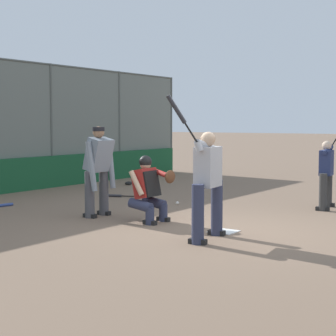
{
  "coord_description": "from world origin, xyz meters",
  "views": [
    {
      "loc": [
        8.23,
        4.57,
        1.85
      ],
      "look_at": [
        0.21,
        -1.0,
        1.05
      ],
      "focal_mm": 60.0,
      "sensor_mm": 36.0,
      "label": 1
    }
  ],
  "objects_px": {
    "spare_bat_by_padding": "(114,196)",
    "baseball_loose": "(177,203)",
    "batter_on_deck": "(327,172)",
    "umpire_home": "(98,168)",
    "catcher_behind_plate": "(149,188)",
    "spare_bat_near_backstop": "(0,206)",
    "fielding_glove_on_dirt": "(129,183)",
    "batter_at_plate": "(207,181)"
  },
  "relations": [
    {
      "from": "batter_at_plate",
      "to": "batter_on_deck",
      "type": "xyz_separation_m",
      "value": [
        -4.2,
        0.46,
        -0.14
      ]
    },
    {
      "from": "catcher_behind_plate",
      "to": "spare_bat_near_backstop",
      "type": "relative_size",
      "value": 1.42
    },
    {
      "from": "baseball_loose",
      "to": "catcher_behind_plate",
      "type": "bearing_deg",
      "value": 20.31
    },
    {
      "from": "umpire_home",
      "to": "batter_on_deck",
      "type": "relative_size",
      "value": 0.88
    },
    {
      "from": "batter_on_deck",
      "to": "baseball_loose",
      "type": "bearing_deg",
      "value": 105.67
    },
    {
      "from": "batter_at_plate",
      "to": "baseball_loose",
      "type": "distance_m",
      "value": 3.87
    },
    {
      "from": "umpire_home",
      "to": "batter_on_deck",
      "type": "distance_m",
      "value": 4.86
    },
    {
      "from": "spare_bat_near_backstop",
      "to": "baseball_loose",
      "type": "distance_m",
      "value": 3.9
    },
    {
      "from": "baseball_loose",
      "to": "spare_bat_by_padding",
      "type": "bearing_deg",
      "value": -95.44
    },
    {
      "from": "fielding_glove_on_dirt",
      "to": "catcher_behind_plate",
      "type": "bearing_deg",
      "value": 42.26
    },
    {
      "from": "spare_bat_near_backstop",
      "to": "fielding_glove_on_dirt",
      "type": "bearing_deg",
      "value": 14.05
    },
    {
      "from": "umpire_home",
      "to": "fielding_glove_on_dirt",
      "type": "xyz_separation_m",
      "value": [
        -4.7,
        -3.02,
        -0.9
      ]
    },
    {
      "from": "catcher_behind_plate",
      "to": "fielding_glove_on_dirt",
      "type": "relative_size",
      "value": 4.41
    },
    {
      "from": "fielding_glove_on_dirt",
      "to": "batter_at_plate",
      "type": "bearing_deg",
      "value": 47.72
    },
    {
      "from": "batter_on_deck",
      "to": "spare_bat_near_backstop",
      "type": "xyz_separation_m",
      "value": [
        3.87,
        -5.91,
        -0.76
      ]
    },
    {
      "from": "umpire_home",
      "to": "baseball_loose",
      "type": "relative_size",
      "value": 23.88
    },
    {
      "from": "catcher_behind_plate",
      "to": "batter_on_deck",
      "type": "relative_size",
      "value": 0.61
    },
    {
      "from": "fielding_glove_on_dirt",
      "to": "baseball_loose",
      "type": "height_order",
      "value": "fielding_glove_on_dirt"
    },
    {
      "from": "batter_on_deck",
      "to": "spare_bat_by_padding",
      "type": "distance_m",
      "value": 5.14
    },
    {
      "from": "umpire_home",
      "to": "spare_bat_near_backstop",
      "type": "xyz_separation_m",
      "value": [
        0.32,
        -2.6,
        -0.92
      ]
    },
    {
      "from": "baseball_loose",
      "to": "spare_bat_near_backstop",
      "type": "bearing_deg",
      "value": -49.99
    },
    {
      "from": "batter_on_deck",
      "to": "catcher_behind_plate",
      "type": "bearing_deg",
      "value": 139.09
    },
    {
      "from": "spare_bat_by_padding",
      "to": "baseball_loose",
      "type": "bearing_deg",
      "value": 154.81
    },
    {
      "from": "batter_on_deck",
      "to": "spare_bat_by_padding",
      "type": "height_order",
      "value": "batter_on_deck"
    },
    {
      "from": "spare_bat_by_padding",
      "to": "umpire_home",
      "type": "bearing_deg",
      "value": 104.58
    },
    {
      "from": "batter_at_plate",
      "to": "baseball_loose",
      "type": "bearing_deg",
      "value": -146.75
    },
    {
      "from": "catcher_behind_plate",
      "to": "baseball_loose",
      "type": "bearing_deg",
      "value": -160.19
    },
    {
      "from": "spare_bat_by_padding",
      "to": "fielding_glove_on_dirt",
      "type": "relative_size",
      "value": 3.13
    },
    {
      "from": "umpire_home",
      "to": "spare_bat_near_backstop",
      "type": "height_order",
      "value": "umpire_home"
    },
    {
      "from": "umpire_home",
      "to": "baseball_loose",
      "type": "xyz_separation_m",
      "value": [
        -2.19,
        0.39,
        -0.92
      ]
    },
    {
      "from": "batter_on_deck",
      "to": "fielding_glove_on_dirt",
      "type": "height_order",
      "value": "batter_on_deck"
    },
    {
      "from": "umpire_home",
      "to": "spare_bat_by_padding",
      "type": "bearing_deg",
      "value": -145.65
    },
    {
      "from": "catcher_behind_plate",
      "to": "spare_bat_by_padding",
      "type": "distance_m",
      "value": 3.68
    },
    {
      "from": "umpire_home",
      "to": "batter_on_deck",
      "type": "xyz_separation_m",
      "value": [
        -3.55,
        3.32,
        -0.16
      ]
    },
    {
      "from": "batter_at_plate",
      "to": "batter_on_deck",
      "type": "distance_m",
      "value": 4.23
    },
    {
      "from": "batter_on_deck",
      "to": "umpire_home",
      "type": "bearing_deg",
      "value": 127.68
    },
    {
      "from": "batter_on_deck",
      "to": "spare_bat_near_backstop",
      "type": "distance_m",
      "value": 7.11
    },
    {
      "from": "catcher_behind_plate",
      "to": "batter_at_plate",
      "type": "bearing_deg",
      "value": 66.08
    },
    {
      "from": "catcher_behind_plate",
      "to": "batter_on_deck",
      "type": "distance_m",
      "value": 4.08
    },
    {
      "from": "fielding_glove_on_dirt",
      "to": "spare_bat_by_padding",
      "type": "bearing_deg",
      "value": 31.12
    },
    {
      "from": "catcher_behind_plate",
      "to": "baseball_loose",
      "type": "relative_size",
      "value": 16.73
    },
    {
      "from": "spare_bat_by_padding",
      "to": "batter_on_deck",
      "type": "bearing_deg",
      "value": 173.5
    }
  ]
}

